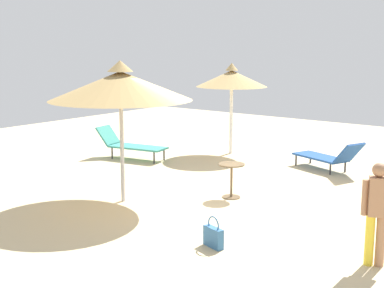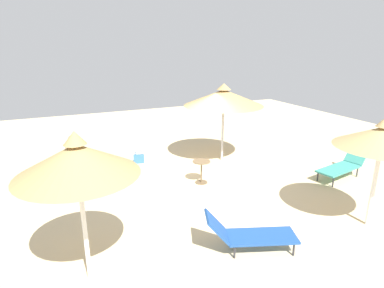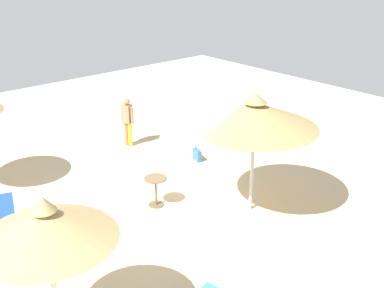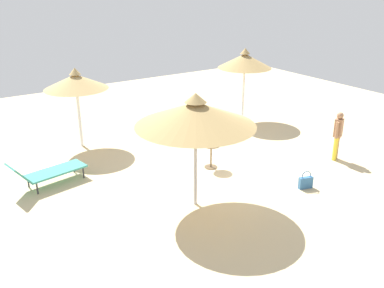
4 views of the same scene
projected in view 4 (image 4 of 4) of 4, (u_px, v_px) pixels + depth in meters
ground at (216, 173)px, 12.30m from camera, size 24.00×24.00×0.10m
parasol_umbrella_near_left at (76, 82)px, 13.42m from camera, size 2.04×2.04×2.62m
parasol_umbrella_far_left at (196, 114)px, 9.70m from camera, size 2.83×2.83×2.84m
parasol_umbrella_back at (245, 61)px, 15.99m from camera, size 2.04×2.04×2.80m
lounge_chair_front at (46, 172)px, 11.33m from camera, size 2.10×1.00×0.86m
lounge_chair_near_right at (169, 121)px, 15.45m from camera, size 1.99×1.23×0.84m
person_standing_edge at (338, 134)px, 12.84m from camera, size 0.41×0.30×1.52m
handbag at (306, 182)px, 11.27m from camera, size 0.40×0.23×0.51m
side_table_round at (211, 152)px, 12.40m from camera, size 0.54×0.54×0.72m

